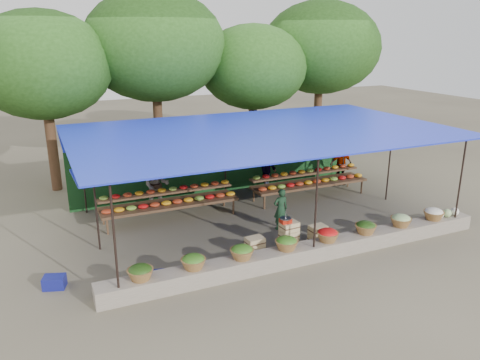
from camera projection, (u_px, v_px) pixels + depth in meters
name	position (u px, v px, depth m)	size (l,w,h in m)	color
ground	(262.00, 221.00, 14.29)	(60.00, 60.00, 0.00)	brown
stone_curb	(310.00, 252.00, 11.83)	(10.60, 0.55, 0.40)	#6E6558
stall_canopy	(262.00, 135.00, 13.54)	(10.80, 6.60, 2.82)	black
produce_baskets	(307.00, 239.00, 11.68)	(8.98, 0.58, 0.34)	brown
netting_backdrop	(223.00, 158.00, 16.66)	(10.60, 0.06, 2.50)	#18451F
tree_row	(205.00, 54.00, 18.38)	(16.51, 5.50, 7.12)	#3C2616
fruit_table_left	(169.00, 200.00, 14.32)	(4.21, 0.95, 0.93)	#4B301E
fruit_table_right	(309.00, 180.00, 16.26)	(4.21, 0.95, 0.93)	#4B301E
crate_counter	(288.00, 238.00, 12.34)	(2.38, 0.38, 0.77)	tan
weighing_scale	(286.00, 220.00, 12.15)	(0.29, 0.29, 0.31)	red
vendor_seated	(281.00, 209.00, 13.53)	(0.45, 0.30, 1.24)	#193720
customer_left	(156.00, 185.00, 14.97)	(0.82, 0.64, 1.69)	slate
customer_mid	(269.00, 167.00, 16.85)	(1.15, 0.66, 1.77)	slate
customer_right	(341.00, 164.00, 17.58)	(0.91, 0.38, 1.55)	slate
blue_crate_front	(156.00, 278.00, 10.71)	(0.44, 0.32, 0.27)	navy
blue_crate_back	(54.00, 282.00, 10.49)	(0.47, 0.34, 0.28)	navy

